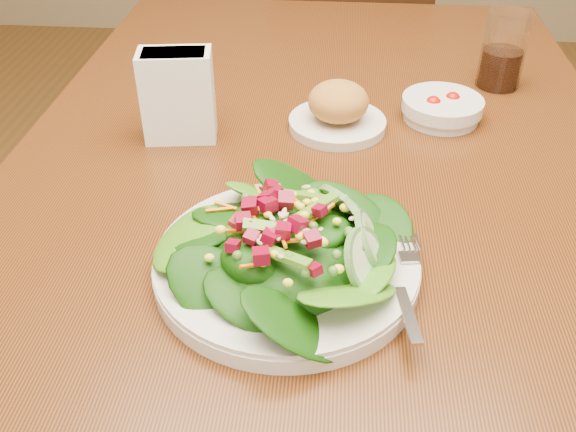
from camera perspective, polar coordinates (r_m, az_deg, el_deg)
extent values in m
cube|color=#652E0F|center=(0.93, 2.87, 4.09)|extent=(0.90, 1.40, 0.04)
cylinder|color=black|center=(1.72, -9.67, 5.37)|extent=(0.07, 0.07, 0.71)
cylinder|color=black|center=(1.71, 16.61, 4.10)|extent=(0.07, 0.07, 0.71)
cube|color=black|center=(2.08, 4.94, 14.67)|extent=(0.49, 0.49, 0.04)
cylinder|color=black|center=(2.38, 9.08, 10.81)|extent=(0.04, 0.04, 0.44)
cylinder|color=black|center=(2.35, -0.51, 10.95)|extent=(0.04, 0.04, 0.44)
cylinder|color=black|center=(2.04, 10.44, 6.07)|extent=(0.04, 0.04, 0.44)
cylinder|color=black|center=(2.00, -0.63, 6.19)|extent=(0.04, 0.04, 0.44)
cylinder|color=silver|center=(0.72, -0.13, -4.41)|extent=(0.30, 0.30, 0.02)
ellipsoid|color=black|center=(0.70, -0.14, -2.44)|extent=(0.20, 0.20, 0.04)
cube|color=silver|center=(0.69, 10.16, -5.69)|extent=(0.05, 0.18, 0.01)
cylinder|color=silver|center=(1.00, 4.40, 8.20)|extent=(0.15, 0.15, 0.01)
ellipsoid|color=#B56E2E|center=(0.98, 4.50, 10.14)|extent=(0.09, 0.09, 0.06)
cylinder|color=silver|center=(1.05, 13.51, 9.27)|extent=(0.13, 0.13, 0.04)
sphere|color=#B90D04|center=(1.05, 14.40, 9.94)|extent=(0.03, 0.03, 0.03)
sphere|color=#B90D04|center=(1.03, 12.77, 9.65)|extent=(0.03, 0.03, 0.03)
cylinder|color=silver|center=(1.17, 18.61, 13.80)|extent=(0.07, 0.07, 0.13)
cylinder|color=black|center=(1.18, 18.31, 12.37)|extent=(0.07, 0.07, 0.06)
cube|color=white|center=(0.96, -9.75, 10.46)|extent=(0.11, 0.07, 0.13)
cube|color=white|center=(0.95, -9.82, 11.02)|extent=(0.09, 0.06, 0.11)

